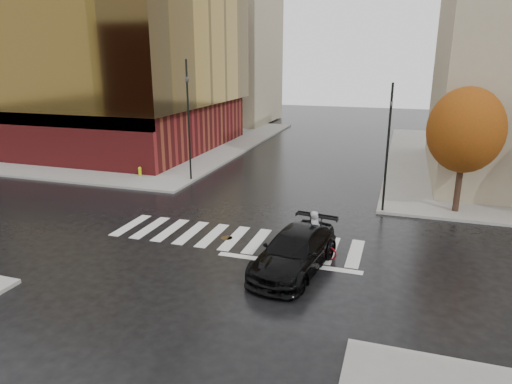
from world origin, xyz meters
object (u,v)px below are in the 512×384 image
at_px(sedan, 295,251).
at_px(fire_hydrant, 140,171).
at_px(traffic_light_nw, 188,112).
at_px(cyclist, 316,242).
at_px(traffic_light_ne, 388,141).

relative_size(sedan, fire_hydrant, 8.33).
distance_m(traffic_light_nw, fire_hydrant, 5.54).
height_order(sedan, cyclist, cyclist).
distance_m(sedan, traffic_light_ne, 9.15).
height_order(sedan, fire_hydrant, sedan).
bearing_deg(traffic_light_nw, cyclist, 54.26).
relative_size(sedan, traffic_light_nw, 0.69).
height_order(cyclist, traffic_light_ne, traffic_light_ne).
bearing_deg(fire_hydrant, traffic_light_ne, -8.30).
distance_m(sedan, cyclist, 1.56).
relative_size(cyclist, traffic_light_nw, 0.26).
bearing_deg(cyclist, traffic_light_nw, 61.35).
distance_m(cyclist, traffic_light_nw, 14.43).
bearing_deg(sedan, cyclist, 76.74).
bearing_deg(cyclist, sedan, 171.80).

